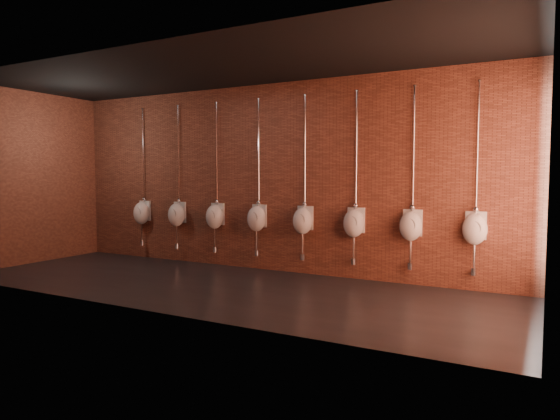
% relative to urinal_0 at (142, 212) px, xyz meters
% --- Properties ---
extents(ground, '(8.50, 8.50, 0.00)m').
position_rel_urinal_0_xyz_m(ground, '(2.84, -1.38, -0.91)').
color(ground, black).
rests_on(ground, ground).
extents(room_shell, '(8.54, 3.04, 3.22)m').
position_rel_urinal_0_xyz_m(room_shell, '(2.84, -1.38, 1.10)').
color(room_shell, black).
rests_on(room_shell, ground).
extents(urinal_0, '(0.36, 0.32, 2.71)m').
position_rel_urinal_0_xyz_m(urinal_0, '(0.00, 0.00, 0.00)').
color(urinal_0, white).
rests_on(urinal_0, ground).
extents(urinal_1, '(0.36, 0.32, 2.71)m').
position_rel_urinal_0_xyz_m(urinal_1, '(0.89, 0.00, 0.00)').
color(urinal_1, white).
rests_on(urinal_1, ground).
extents(urinal_2, '(0.36, 0.32, 2.71)m').
position_rel_urinal_0_xyz_m(urinal_2, '(1.77, 0.00, 0.00)').
color(urinal_2, white).
rests_on(urinal_2, ground).
extents(urinal_3, '(0.36, 0.32, 2.71)m').
position_rel_urinal_0_xyz_m(urinal_3, '(2.66, 0.00, 0.00)').
color(urinal_3, white).
rests_on(urinal_3, ground).
extents(urinal_4, '(0.36, 0.32, 2.71)m').
position_rel_urinal_0_xyz_m(urinal_4, '(3.54, 0.00, 0.00)').
color(urinal_4, white).
rests_on(urinal_4, ground).
extents(urinal_5, '(0.36, 0.32, 2.71)m').
position_rel_urinal_0_xyz_m(urinal_5, '(4.43, 0.00, 0.00)').
color(urinal_5, white).
rests_on(urinal_5, ground).
extents(urinal_6, '(0.36, 0.32, 2.71)m').
position_rel_urinal_0_xyz_m(urinal_6, '(5.31, 0.00, 0.00)').
color(urinal_6, white).
rests_on(urinal_6, ground).
extents(urinal_7, '(0.36, 0.32, 2.71)m').
position_rel_urinal_0_xyz_m(urinal_7, '(6.20, 0.00, 0.00)').
color(urinal_7, white).
rests_on(urinal_7, ground).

